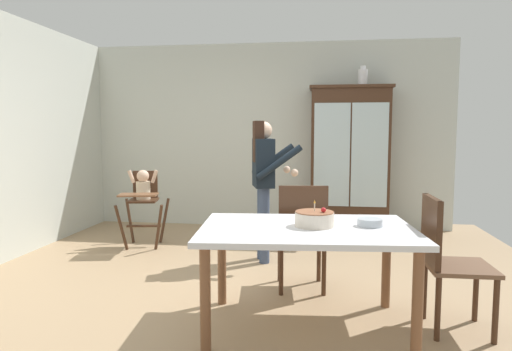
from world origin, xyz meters
TOP-DOWN VIEW (x-y plane):
  - ground_plane at (0.00, 0.00)m, footprint 6.24×6.24m
  - wall_back at (0.00, 2.63)m, footprint 5.32×0.06m
  - china_cabinet at (1.18, 2.37)m, footprint 1.12×0.48m
  - ceramic_vase at (1.34, 2.37)m, footprint 0.13×0.13m
  - high_chair_with_toddler at (-1.38, 1.21)m, footprint 0.67×0.76m
  - adult_person at (0.17, 0.79)m, footprint 0.60×0.59m
  - dining_table at (0.68, -0.85)m, footprint 1.59×1.13m
  - birthday_cake at (0.73, -0.82)m, footprint 0.28×0.28m
  - serving_bowl at (1.13, -0.76)m, footprint 0.18×0.18m
  - dining_chair_far_side at (0.62, -0.13)m, footprint 0.49×0.49m
  - dining_chair_right_end at (1.65, -0.76)m, footprint 0.45×0.45m

SIDE VIEW (x-z plane):
  - ground_plane at x=0.00m, z-range 0.00..0.00m
  - dining_chair_far_side at x=0.62m, z-range 0.08..1.04m
  - dining_chair_right_end at x=1.65m, z-range 0.08..1.04m
  - dining_table at x=0.68m, z-range 0.28..1.02m
  - high_chair_with_toddler at x=-1.38m, z-range 0.18..1.13m
  - serving_bowl at x=1.13m, z-range 0.74..0.79m
  - birthday_cake at x=0.73m, z-range 0.70..0.89m
  - adult_person at x=0.17m, z-range 0.20..1.73m
  - china_cabinet at x=1.18m, z-range 0.01..2.05m
  - wall_back at x=0.00m, z-range 0.00..2.70m
  - ceramic_vase at x=1.34m, z-range 2.02..2.29m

